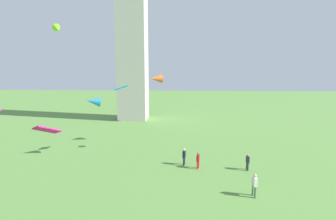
{
  "coord_description": "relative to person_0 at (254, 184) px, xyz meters",
  "views": [
    {
      "loc": [
        2.85,
        -2.53,
        9.54
      ],
      "look_at": [
        1.84,
        16.09,
        6.62
      ],
      "focal_mm": 26.75,
      "sensor_mm": 36.0,
      "label": 1
    }
  ],
  "objects": [
    {
      "name": "person_0",
      "position": [
        0.0,
        0.0,
        0.0
      ],
      "size": [
        0.35,
        0.56,
        1.83
      ],
      "rotation": [
        0.0,
        0.0,
        1.74
      ],
      "color": "#51754C",
      "rests_on": "ground_plane"
    },
    {
      "name": "person_1",
      "position": [
        -5.29,
        6.23,
        -0.04
      ],
      "size": [
        0.36,
        0.53,
        1.75
      ],
      "rotation": [
        0.0,
        0.0,
        1.33
      ],
      "color": "#1E2333",
      "rests_on": "ground_plane"
    },
    {
      "name": "person_2",
      "position": [
        0.83,
        5.24,
        -0.13
      ],
      "size": [
        0.26,
        0.5,
        1.6
      ],
      "rotation": [
        0.0,
        0.0,
        4.77
      ],
      "color": "#2D3338",
      "rests_on": "ground_plane"
    },
    {
      "name": "person_3",
      "position": [
        -3.92,
        5.39,
        -0.12
      ],
      "size": [
        0.37,
        0.48,
        1.62
      ],
      "rotation": [
        0.0,
        0.0,
        4.36
      ],
      "color": "red",
      "rests_on": "ground_plane"
    },
    {
      "name": "kite_flying_1",
      "position": [
        -12.24,
        8.83,
        6.69
      ],
      "size": [
        1.72,
        1.47,
        0.7
      ],
      "rotation": [
        0.0,
        0.0,
        0.28
      ],
      "color": "#1A96EC"
    },
    {
      "name": "kite_flying_2",
      "position": [
        -8.8,
        12.84,
        7.56
      ],
      "size": [
        1.83,
        1.72,
        1.08
      ],
      "rotation": [
        0.0,
        0.0,
        5.32
      ],
      "color": "orange"
    },
    {
      "name": "kite_flying_3",
      "position": [
        -18.04,
        6.93,
        12.65
      ],
      "size": [
        1.35,
        1.46,
        1.09
      ],
      "rotation": [
        0.0,
        0.0,
        0.64
      ],
      "color": "#75EA16"
    },
    {
      "name": "kite_flying_4",
      "position": [
        -14.92,
        7.48,
        5.33
      ],
      "size": [
        1.84,
        1.64,
        1.24
      ],
      "rotation": [
        0.0,
        0.0,
        5.24
      ],
      "color": "#2889CB"
    },
    {
      "name": "kite_flying_5",
      "position": [
        -13.33,
        10.92,
        2.64
      ],
      "size": [
        0.96,
        0.95,
        0.33
      ],
      "rotation": [
        0.0,
        0.0,
        5.5
      ],
      "color": "#8905BF"
    },
    {
      "name": "kite_flying_6",
      "position": [
        -14.23,
        -3.04,
        4.76
      ],
      "size": [
        1.74,
        1.63,
        0.91
      ],
      "rotation": [
        0.0,
        0.0,
        0.81
      ],
      "color": "#C50670"
    }
  ]
}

